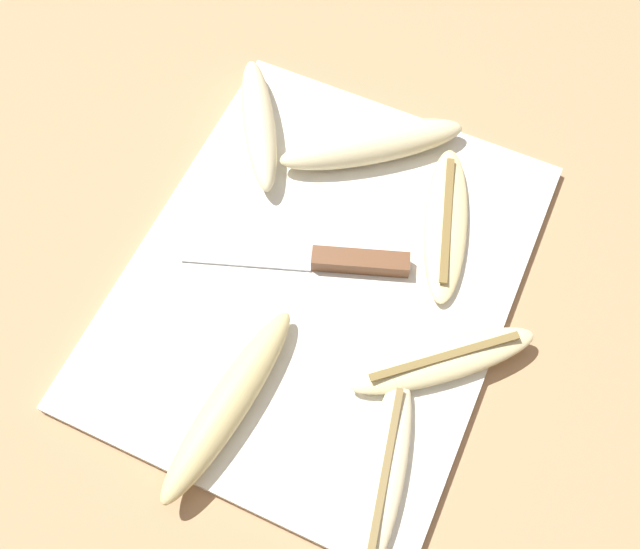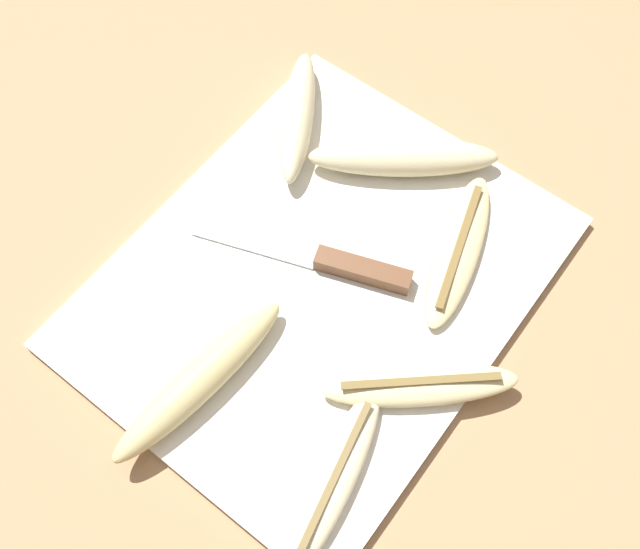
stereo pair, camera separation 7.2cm
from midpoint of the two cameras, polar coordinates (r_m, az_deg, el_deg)
ground_plane at (r=0.74m, az=2.77°, el=-1.03°), size 4.00×4.00×0.00m
cutting_board at (r=0.74m, az=2.79°, el=-0.83°), size 0.45×0.36×0.01m
knife at (r=0.73m, az=4.44°, el=0.47°), size 0.10×0.22×0.02m
banana_spotted_left at (r=0.68m, az=-6.16°, el=-8.32°), size 0.20×0.06×0.03m
banana_soft_right at (r=0.69m, az=10.62°, el=-8.58°), size 0.15×0.16×0.02m
banana_cream_curved at (r=0.79m, az=8.99°, el=8.59°), size 0.15×0.18×0.04m
banana_pale_long at (r=0.81m, az=0.87°, el=11.76°), size 0.16×0.12×0.04m
banana_ripe_center at (r=0.76m, az=13.17°, el=1.59°), size 0.18×0.09×0.02m
banana_bright_far at (r=0.67m, az=4.35°, el=-15.59°), size 0.18×0.07×0.02m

